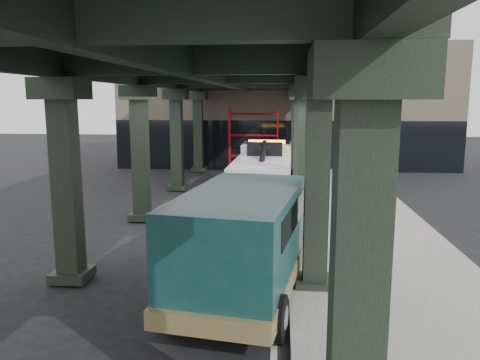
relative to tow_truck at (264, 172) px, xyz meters
The scene contains 8 objects.
ground 6.16m from the tow_truck, 99.70° to the right, with size 90.00×90.00×0.00m, color black.
sidewalk 5.40m from the tow_truck, 48.39° to the right, with size 5.00×40.00×0.15m, color gray.
lane_stripe 4.20m from the tow_truck, 80.08° to the right, with size 0.12×38.00×0.01m, color silver.
viaduct 5.88m from the tow_truck, 109.80° to the right, with size 7.40×32.00×6.40m.
building 14.36m from the tow_truck, 85.99° to the left, with size 22.00×10.00×8.00m, color #C6B793.
scaffolding 8.81m from the tow_truck, 96.63° to the left, with size 3.08×0.88×4.00m.
tow_truck is the anchor object (origin of this frame).
towed_van 10.28m from the tow_truck, 90.14° to the right, with size 3.31×6.51×2.52m.
Camera 1 is at (1.79, -14.71, 4.50)m, focal length 35.00 mm.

